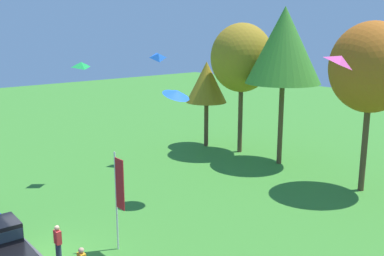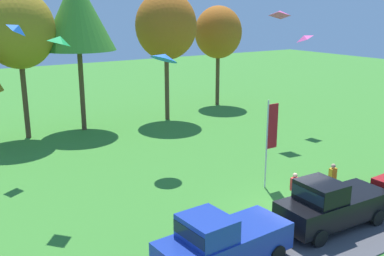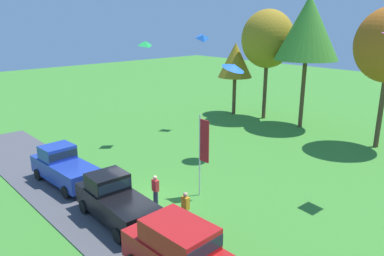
{
  "view_description": "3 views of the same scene",
  "coord_description": "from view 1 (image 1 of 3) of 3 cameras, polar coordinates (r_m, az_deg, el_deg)",
  "views": [
    {
      "loc": [
        17.72,
        -6.53,
        9.82
      ],
      "look_at": [
        2.15,
        6.59,
        5.27
      ],
      "focal_mm": 42.0,
      "sensor_mm": 36.0,
      "label": 1
    },
    {
      "loc": [
        -13.63,
        -13.05,
        8.93
      ],
      "look_at": [
        -0.68,
        6.87,
        2.56
      ],
      "focal_mm": 42.0,
      "sensor_mm": 36.0,
      "label": 2
    },
    {
      "loc": [
        14.82,
        -9.97,
        9.29
      ],
      "look_at": [
        0.26,
        3.3,
        3.56
      ],
      "focal_mm": 35.0,
      "sensor_mm": 36.0,
      "label": 3
    }
  ],
  "objects": [
    {
      "name": "person_watching_sky",
      "position": [
        20.46,
        -16.65,
        -13.9
      ],
      "size": [
        0.36,
        0.24,
        1.71
      ],
      "color": "#2D334C",
      "rests_on": "ground"
    },
    {
      "name": "tree_right_of_center",
      "position": [
        32.64,
        11.6,
        10.22
      ],
      "size": [
        5.36,
        5.36,
        11.32
      ],
      "color": "brown",
      "rests_on": "ground"
    },
    {
      "name": "kite_diamond_topmost",
      "position": [
        28.57,
        -13.87,
        7.82
      ],
      "size": [
        0.81,
        0.94,
        0.51
      ],
      "primitive_type": "pyramid",
      "rotation": [
        0.28,
        0.0,
        1.55
      ],
      "color": "green"
    },
    {
      "name": "tree_far_right",
      "position": [
        28.38,
        21.8,
        7.12
      ],
      "size": [
        4.85,
        4.85,
        10.25
      ],
      "color": "brown",
      "rests_on": "ground"
    },
    {
      "name": "kite_delta_high_right",
      "position": [
        24.6,
        -1.97,
        4.46
      ],
      "size": [
        1.86,
        1.85,
        0.82
      ],
      "primitive_type": "cone",
      "rotation": [
        -0.34,
        0.0,
        4.94
      ],
      "color": "blue"
    },
    {
      "name": "flag_banner",
      "position": [
        20.05,
        -9.3,
        -7.78
      ],
      "size": [
        0.71,
        0.08,
        4.57
      ],
      "color": "silver",
      "rests_on": "ground"
    },
    {
      "name": "car_pickup_far_end",
      "position": [
        19.91,
        -23.07,
        -14.45
      ],
      "size": [
        5.06,
        2.19,
        2.14
      ],
      "color": "black",
      "rests_on": "ground"
    },
    {
      "name": "tree_center_back",
      "position": [
        37.31,
        1.85,
        5.79
      ],
      "size": [
        3.38,
        3.38,
        7.14
      ],
      "color": "brown",
      "rests_on": "ground"
    },
    {
      "name": "kite_diamond_mid_center",
      "position": [
        18.77,
        18.44,
        8.19
      ],
      "size": [
        1.41,
        1.43,
        0.67
      ],
      "primitive_type": "pyramid",
      "rotation": [
        -0.41,
        0.0,
        5.38
      ],
      "color": "#EA4C9E"
    },
    {
      "name": "tree_lone_near",
      "position": [
        35.43,
        6.33,
        8.82
      ],
      "size": [
        4.84,
        4.84,
        10.22
      ],
      "color": "brown",
      "rests_on": "ground"
    },
    {
      "name": "kite_diamond_trailing_tail",
      "position": [
        31.95,
        -4.27,
        9.11
      ],
      "size": [
        1.15,
        1.17,
        0.72
      ],
      "primitive_type": "pyramid",
      "rotation": [
        0.58,
        0.0,
        1.15
      ],
      "color": "blue"
    }
  ]
}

